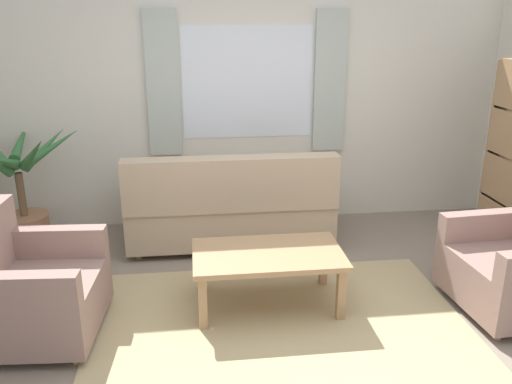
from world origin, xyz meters
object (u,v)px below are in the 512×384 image
couch (230,207)px  armchair_left (27,288)px  coffee_table (268,259)px  potted_plant (22,195)px

couch → armchair_left: size_ratio=2.12×
coffee_table → potted_plant: size_ratio=0.89×
coffee_table → potted_plant: (-2.11, 1.37, 0.12)m
armchair_left → coffee_table: size_ratio=0.81×
armchair_left → coffee_table: (1.66, 0.19, 0.03)m
couch → potted_plant: size_ratio=1.54×
couch → armchair_left: couch is taller
couch → potted_plant: potted_plant is taller
armchair_left → potted_plant: potted_plant is taller
coffee_table → potted_plant: potted_plant is taller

